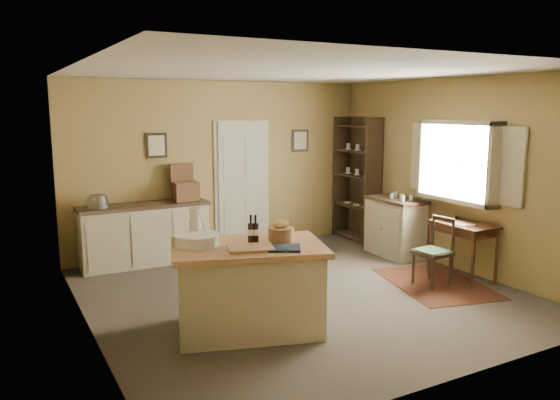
# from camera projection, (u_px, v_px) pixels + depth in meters

# --- Properties ---
(ground) EXTENTS (5.00, 5.00, 0.00)m
(ground) POSITION_uv_depth(u_px,v_px,m) (301.00, 293.00, 6.79)
(ground) COLOR brown
(ground) RESTS_ON ground
(wall_back) EXTENTS (5.00, 0.10, 2.70)m
(wall_back) POSITION_uv_depth(u_px,v_px,m) (222.00, 166.00, 8.73)
(wall_back) COLOR olive
(wall_back) RESTS_ON ground
(wall_front) EXTENTS (5.00, 0.10, 2.70)m
(wall_front) POSITION_uv_depth(u_px,v_px,m) (460.00, 225.00, 4.40)
(wall_front) COLOR olive
(wall_front) RESTS_ON ground
(wall_left) EXTENTS (0.10, 5.00, 2.70)m
(wall_left) POSITION_uv_depth(u_px,v_px,m) (84.00, 203.00, 5.38)
(wall_left) COLOR olive
(wall_left) RESTS_ON ground
(wall_right) EXTENTS (0.10, 5.00, 2.70)m
(wall_right) POSITION_uv_depth(u_px,v_px,m) (453.00, 174.00, 7.74)
(wall_right) COLOR olive
(wall_right) RESTS_ON ground
(ceiling) EXTENTS (5.00, 5.00, 0.00)m
(ceiling) POSITION_uv_depth(u_px,v_px,m) (302.00, 71.00, 6.33)
(ceiling) COLOR silver
(ceiling) RESTS_ON wall_back
(door) EXTENTS (0.97, 0.06, 2.11)m
(door) POSITION_uv_depth(u_px,v_px,m) (242.00, 183.00, 8.91)
(door) COLOR #B1B59C
(door) RESTS_ON ground
(framed_prints) EXTENTS (2.82, 0.02, 0.38)m
(framed_prints) POSITION_uv_depth(u_px,v_px,m) (233.00, 143.00, 8.74)
(framed_prints) COLOR black
(framed_prints) RESTS_ON ground
(window) EXTENTS (0.25, 1.99, 1.12)m
(window) POSITION_uv_depth(u_px,v_px,m) (460.00, 161.00, 7.50)
(window) COLOR #C0B497
(window) RESTS_ON ground
(work_island) EXTENTS (1.76, 1.40, 1.20)m
(work_island) POSITION_uv_depth(u_px,v_px,m) (247.00, 285.00, 5.60)
(work_island) COLOR #C0B497
(work_island) RESTS_ON ground
(sideboard) EXTENTS (1.86, 0.53, 1.18)m
(sideboard) POSITION_uv_depth(u_px,v_px,m) (145.00, 232.00, 7.98)
(sideboard) COLOR #C0B497
(sideboard) RESTS_ON ground
(rug) EXTENTS (1.45, 1.82, 0.01)m
(rug) POSITION_uv_depth(u_px,v_px,m) (436.00, 283.00, 7.15)
(rug) COLOR #4E2213
(rug) RESTS_ON ground
(writing_desk) EXTENTS (0.51, 0.83, 0.82)m
(writing_desk) POSITION_uv_depth(u_px,v_px,m) (463.00, 231.00, 7.25)
(writing_desk) COLOR #331B0F
(writing_desk) RESTS_ON ground
(desk_chair) EXTENTS (0.43, 0.43, 0.86)m
(desk_chair) POSITION_uv_depth(u_px,v_px,m) (432.00, 253.00, 7.04)
(desk_chair) COLOR black
(desk_chair) RESTS_ON ground
(right_cabinet) EXTENTS (0.53, 0.95, 0.99)m
(right_cabinet) POSITION_uv_depth(u_px,v_px,m) (395.00, 226.00, 8.47)
(right_cabinet) COLOR #C0B497
(right_cabinet) RESTS_ON ground
(shelving_unit) EXTENTS (0.36, 0.95, 2.12)m
(shelving_unit) POSITION_uv_depth(u_px,v_px,m) (359.00, 179.00, 9.45)
(shelving_unit) COLOR black
(shelving_unit) RESTS_ON ground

